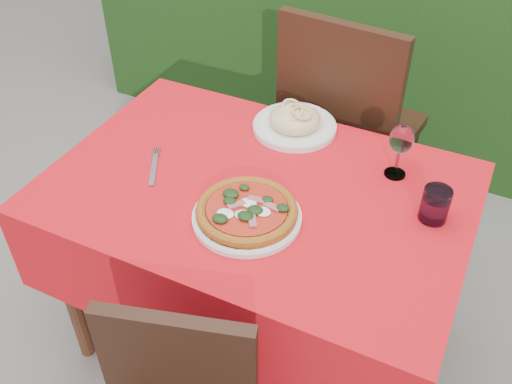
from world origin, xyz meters
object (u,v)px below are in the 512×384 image
at_px(fork, 154,170).
at_px(wine_glass, 401,141).
at_px(water_glass, 435,206).
at_px(pizza_plate, 247,212).
at_px(pasta_plate, 295,122).
at_px(chair_far, 346,121).

bearing_deg(fork, wine_glass, -4.32).
height_order(water_glass, fork, water_glass).
distance_m(pizza_plate, water_glass, 0.52).
bearing_deg(fork, pasta_plate, 24.36).
bearing_deg(fork, water_glass, -17.91).
xyz_separation_m(chair_far, pasta_plate, (-0.08, -0.34, 0.17)).
distance_m(chair_far, fork, 0.85).
relative_size(pizza_plate, fork, 1.63).
bearing_deg(chair_far, fork, 68.56).
bearing_deg(pasta_plate, fork, -126.98).
relative_size(pizza_plate, wine_glass, 1.97).
xyz_separation_m(pasta_plate, wine_glass, (0.38, -0.10, 0.10)).
height_order(chair_far, pizza_plate, chair_far).
height_order(chair_far, fork, chair_far).
relative_size(chair_far, fork, 4.88).
bearing_deg(wine_glass, water_glass, -45.61).
height_order(pizza_plate, pasta_plate, pasta_plate).
height_order(pasta_plate, wine_glass, wine_glass).
bearing_deg(wine_glass, pasta_plate, 165.61).
relative_size(wine_glass, fork, 0.83).
height_order(chair_far, pasta_plate, chair_far).
bearing_deg(pizza_plate, pasta_plate, 96.82).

